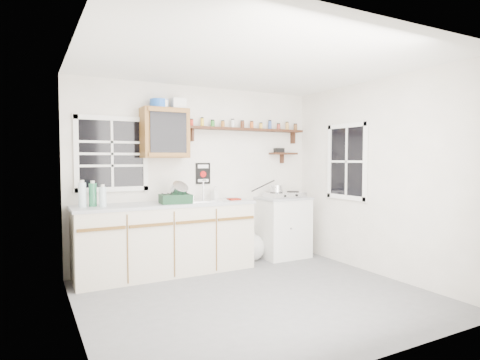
% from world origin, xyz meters
% --- Properties ---
extents(room, '(3.64, 3.24, 2.54)m').
position_xyz_m(room, '(0.00, 0.00, 1.25)').
color(room, '#5B5B5D').
rests_on(room, ground).
extents(main_cabinet, '(2.31, 0.63, 0.92)m').
position_xyz_m(main_cabinet, '(-0.58, 1.30, 0.46)').
color(main_cabinet, beige).
rests_on(main_cabinet, floor).
extents(right_cabinet, '(0.73, 0.57, 0.91)m').
position_xyz_m(right_cabinet, '(1.25, 1.32, 0.46)').
color(right_cabinet, silver).
rests_on(right_cabinet, floor).
extents(sink, '(0.52, 0.44, 0.29)m').
position_xyz_m(sink, '(-0.05, 1.30, 0.93)').
color(sink, silver).
rests_on(sink, main_cabinet).
extents(upper_cabinet, '(0.60, 0.32, 0.65)m').
position_xyz_m(upper_cabinet, '(-0.55, 1.44, 1.82)').
color(upper_cabinet, '#5D3417').
rests_on(upper_cabinet, wall_back).
extents(upper_cabinet_clutter, '(0.47, 0.24, 0.14)m').
position_xyz_m(upper_cabinet_clutter, '(-0.53, 1.44, 2.21)').
color(upper_cabinet_clutter, '#1B50B4').
rests_on(upper_cabinet_clutter, upper_cabinet).
extents(spice_shelf, '(1.91, 0.18, 0.35)m').
position_xyz_m(spice_shelf, '(0.73, 1.51, 1.93)').
color(spice_shelf, black).
rests_on(spice_shelf, wall_back).
extents(secondary_shelf, '(0.45, 0.16, 0.24)m').
position_xyz_m(secondary_shelf, '(1.36, 1.52, 1.58)').
color(secondary_shelf, black).
rests_on(secondary_shelf, wall_back).
extents(warning_sign, '(0.22, 0.02, 0.30)m').
position_xyz_m(warning_sign, '(0.05, 1.59, 1.28)').
color(warning_sign, black).
rests_on(warning_sign, wall_back).
extents(window_back, '(0.93, 0.03, 0.98)m').
position_xyz_m(window_back, '(-1.20, 1.59, 1.55)').
color(window_back, black).
rests_on(window_back, wall_back).
extents(window_right, '(0.03, 0.78, 1.08)m').
position_xyz_m(window_right, '(1.79, 0.55, 1.45)').
color(window_right, black).
rests_on(window_right, wall_back).
extents(water_bottles, '(0.31, 0.17, 0.32)m').
position_xyz_m(water_bottles, '(-1.49, 1.32, 1.06)').
color(water_bottles, silver).
rests_on(water_bottles, main_cabinet).
extents(dish_rack, '(0.41, 0.32, 0.29)m').
position_xyz_m(dish_rack, '(-0.48, 1.21, 1.01)').
color(dish_rack, black).
rests_on(dish_rack, main_cabinet).
extents(soap_bottle, '(0.11, 0.11, 0.19)m').
position_xyz_m(soap_bottle, '(0.16, 1.43, 1.01)').
color(soap_bottle, white).
rests_on(soap_bottle, main_cabinet).
extents(rag, '(0.17, 0.15, 0.02)m').
position_xyz_m(rag, '(0.35, 1.21, 0.93)').
color(rag, maroon).
rests_on(rag, main_cabinet).
extents(hotplate, '(0.61, 0.34, 0.09)m').
position_xyz_m(hotplate, '(1.26, 1.31, 0.95)').
color(hotplate, silver).
rests_on(hotplate, right_cabinet).
extents(saucepan, '(0.44, 0.25, 0.19)m').
position_xyz_m(saucepan, '(1.11, 1.31, 1.04)').
color(saucepan, silver).
rests_on(saucepan, hotplate).
extents(trash_bag, '(0.40, 0.36, 0.46)m').
position_xyz_m(trash_bag, '(0.73, 1.36, 0.19)').
color(trash_bag, silver).
rests_on(trash_bag, floor).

